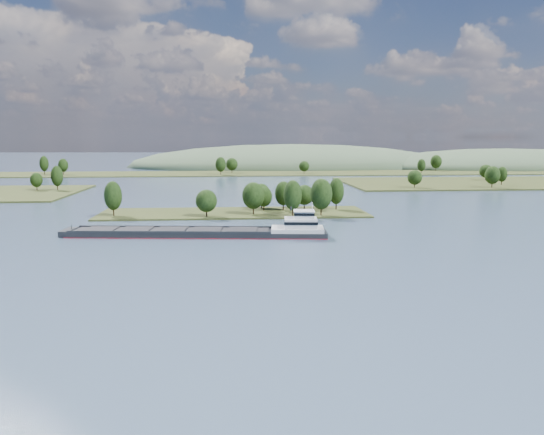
{
  "coord_description": "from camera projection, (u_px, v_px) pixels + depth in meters",
  "views": [
    {
      "loc": [
        -1.44,
        -18.73,
        28.7
      ],
      "look_at": [
        10.49,
        130.0,
        6.0
      ],
      "focal_mm": 35.0,
      "sensor_mm": 36.0,
      "label": 1
    }
  ],
  "objects": [
    {
      "name": "hill_west",
      "position": [
        292.0,
        167.0,
        520.37
      ],
      "size": [
        320.0,
        160.0,
        44.0
      ],
      "primitive_type": "ellipsoid",
      "color": "#3A4E36",
      "rests_on": "ground"
    },
    {
      "name": "back_shoreline",
      "position": [
        242.0,
        173.0,
        417.34
      ],
      "size": [
        900.0,
        60.0,
        15.28
      ],
      "color": "#2C3417",
      "rests_on": "ground"
    },
    {
      "name": "hill_east",
      "position": [
        503.0,
        167.0,
        506.62
      ],
      "size": [
        260.0,
        140.0,
        36.0
      ],
      "primitive_type": "ellipsoid",
      "color": "#3A4E36",
      "rests_on": "ground"
    },
    {
      "name": "tree_island",
      "position": [
        253.0,
        203.0,
        198.8
      ],
      "size": [
        100.0,
        30.0,
        14.62
      ],
      "color": "#2C3417",
      "rests_on": "ground"
    },
    {
      "name": "ground",
      "position": [
        236.0,
        246.0,
        141.15
      ],
      "size": [
        1800.0,
        1800.0,
        0.0
      ],
      "primitive_type": "plane",
      "color": "#35465D",
      "rests_on": "ground"
    },
    {
      "name": "cargo_barge",
      "position": [
        214.0,
        231.0,
        155.14
      ],
      "size": [
        78.1,
        17.55,
        10.49
      ],
      "color": "black",
      "rests_on": "ground"
    }
  ]
}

